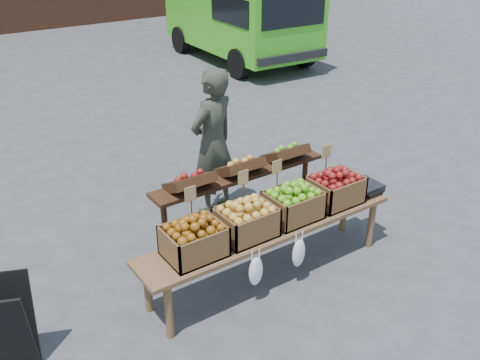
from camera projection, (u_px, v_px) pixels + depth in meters
ground at (285, 241)px, 5.84m from camera, size 80.00×80.00×0.00m
delivery_van at (239, 17)px, 12.42m from camera, size 2.22×4.49×1.97m
vendor at (213, 143)px, 6.04m from camera, size 0.73×0.58×1.75m
back_table at (240, 196)px, 5.67m from camera, size 2.10×0.44×1.04m
display_bench at (269, 251)px, 5.17m from camera, size 2.70×0.56×0.57m
crate_golden_apples at (194, 241)px, 4.56m from camera, size 0.50×0.40×0.28m
crate_russet_pears at (246, 222)px, 4.84m from camera, size 0.50×0.40×0.28m
crate_red_apples at (293, 205)px, 5.12m from camera, size 0.50×0.40×0.28m
crate_green_apples at (335, 190)px, 5.39m from camera, size 0.50×0.40×0.28m
weighing_scale at (364, 187)px, 5.65m from camera, size 0.34×0.30×0.08m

